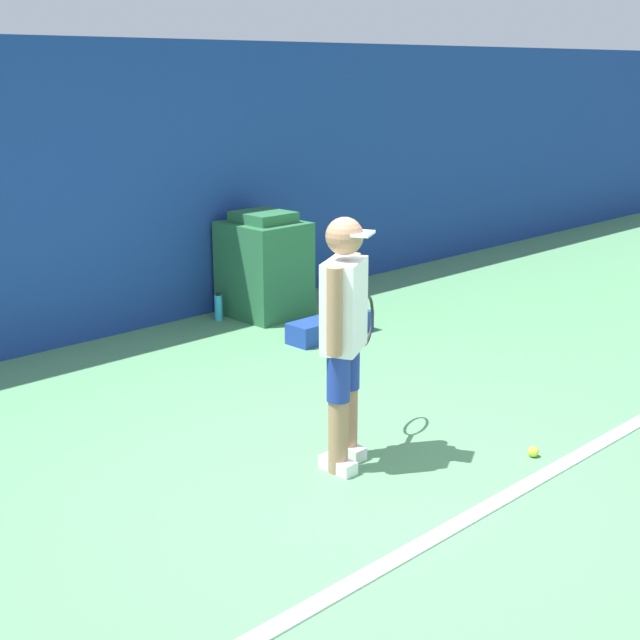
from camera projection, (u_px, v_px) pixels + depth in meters
ground_plane at (355, 481)px, 5.22m from camera, size 24.00×24.00×0.00m
back_wall at (40, 199)px, 7.35m from camera, size 24.00×0.10×2.58m
court_baseline at (457, 525)px, 4.71m from camera, size 21.60×0.10×0.01m
tennis_player at (345, 332)px, 5.24m from camera, size 0.84×0.53×1.52m
tennis_ball at (533, 452)px, 5.54m from camera, size 0.07×0.07×0.07m
covered_chair at (264, 266)px, 8.60m from camera, size 0.66×0.74×1.01m
equipment_bag at (331, 327)px, 7.98m from camera, size 0.87×0.27×0.19m
water_bottle at (218, 307)px, 8.51m from camera, size 0.08×0.08×0.27m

